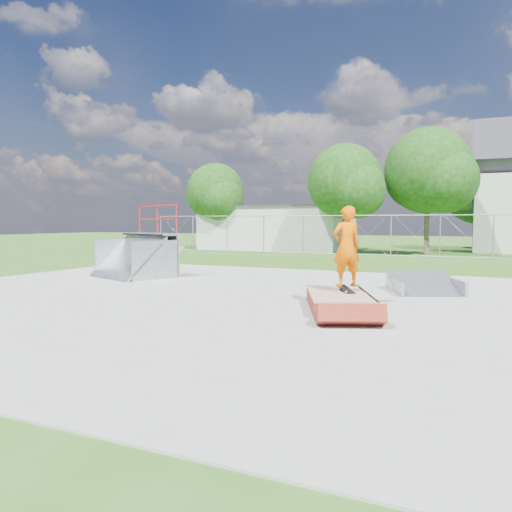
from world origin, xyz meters
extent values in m
plane|color=#325B1A|center=(0.00, 0.00, 0.00)|extent=(120.00, 120.00, 0.00)
cube|color=#9D9C9A|center=(0.00, 0.00, 0.02)|extent=(20.00, 16.00, 0.04)
cube|color=#325B1A|center=(0.00, 9.50, 0.25)|extent=(24.00, 3.00, 0.50)
cube|color=maroon|center=(2.70, -0.47, 0.19)|extent=(2.20, 2.96, 0.37)
cube|color=tan|center=(2.70, -0.47, 0.39)|extent=(2.23, 2.98, 0.03)
cube|color=black|center=(2.81, -0.21, 0.44)|extent=(0.63, 0.78, 0.13)
imported|color=#EE6100|center=(2.81, -0.21, 1.37)|extent=(0.81, 0.77, 1.86)
cube|color=silver|center=(-8.00, 22.00, 1.50)|extent=(10.00, 6.00, 3.00)
cylinder|color=brown|center=(-2.00, 18.00, 1.22)|extent=(0.30, 0.30, 2.45)
sphere|color=#0F370F|center=(-2.00, 18.00, 4.41)|extent=(4.48, 4.48, 4.48)
sphere|color=#0F370F|center=(-1.16, 17.44, 3.85)|extent=(3.36, 3.36, 3.36)
cylinder|color=brown|center=(2.50, 20.00, 1.40)|extent=(0.30, 0.30, 2.80)
sphere|color=#0F370F|center=(2.50, 20.00, 5.04)|extent=(5.12, 5.12, 5.12)
sphere|color=#0F370F|center=(3.46, 19.36, 4.40)|extent=(3.84, 3.84, 3.84)
cylinder|color=brown|center=(-12.00, 20.00, 1.14)|extent=(0.30, 0.30, 2.27)
sphere|color=#0F370F|center=(-12.00, 20.00, 4.10)|extent=(4.16, 4.16, 4.16)
sphere|color=#0F370F|center=(-11.22, 19.48, 3.58)|extent=(3.12, 3.12, 3.12)
cylinder|color=brown|center=(5.00, 28.00, 1.05)|extent=(0.30, 0.30, 2.10)
sphere|color=#0F370F|center=(5.00, 28.00, 3.78)|extent=(3.84, 3.84, 3.84)
sphere|color=#0F370F|center=(5.72, 27.52, 3.30)|extent=(2.88, 2.88, 2.88)
camera|label=1|loc=(5.70, -11.48, 2.03)|focal=35.00mm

